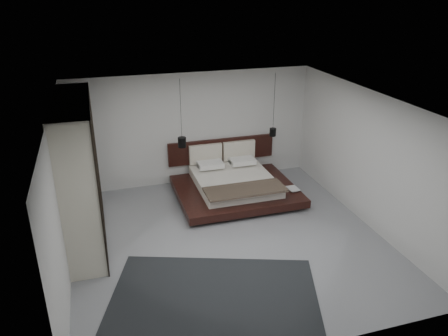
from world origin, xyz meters
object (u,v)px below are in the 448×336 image
object	(u,v)px
bed	(234,184)
wardrobe	(79,173)
lattice_screen	(68,153)
pendant_right	(273,132)
rug	(214,302)
pendant_left	(182,142)

from	to	relation	value
bed	wardrobe	bearing A→B (deg)	-163.88
lattice_screen	bed	world-z (taller)	lattice_screen
pendant_right	wardrobe	size ratio (longest dim) A/B	0.54
pendant_right	rug	distance (m)	5.02
bed	wardrobe	world-z (taller)	wardrobe
wardrobe	rug	xyz separation A→B (m)	(1.92, -2.62, -1.41)
wardrobe	pendant_left	bearing A→B (deg)	32.05
bed	pendant_right	distance (m)	1.62
bed	pendant_right	size ratio (longest dim) A/B	1.79
pendant_right	wardrobe	distance (m)	4.78
bed	wardrobe	distance (m)	3.74
lattice_screen	rug	world-z (taller)	lattice_screen
lattice_screen	pendant_left	distance (m)	2.53
pendant_left	pendant_right	xyz separation A→B (m)	(2.28, 0.00, 0.03)
rug	bed	bearing A→B (deg)	67.33
lattice_screen	pendant_left	xyz separation A→B (m)	(2.53, -0.10, 0.02)
lattice_screen	pendant_left	size ratio (longest dim) A/B	1.62
pendant_left	wardrobe	distance (m)	2.69
bed	pendant_right	bearing A→B (deg)	21.01
bed	rug	size ratio (longest dim) A/B	0.83
bed	pendant_right	xyz separation A→B (m)	(1.14, 0.44, 1.06)
rug	lattice_screen	bearing A→B (deg)	117.58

